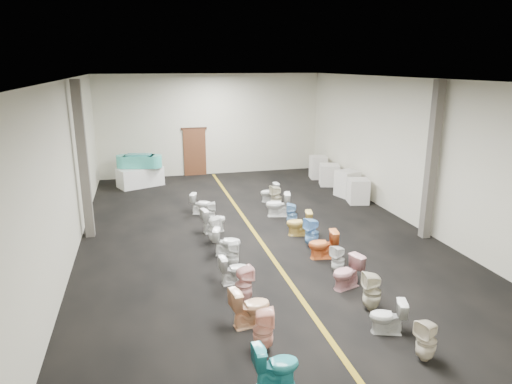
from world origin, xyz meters
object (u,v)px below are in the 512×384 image
Objects in this scene: toilet_left_6 at (227,242)px; toilet_right_5 at (323,244)px; appliance_crate_a at (358,191)px; appliance_crate_c at (329,175)px; toilet_left_10 at (201,204)px; toilet_right_1 at (387,317)px; toilet_left_1 at (263,330)px; toilet_right_3 at (347,273)px; toilet_right_6 at (312,233)px; toilet_left_7 at (214,230)px; toilet_left_8 at (214,220)px; appliance_crate_b at (347,184)px; appliance_crate_d at (318,167)px; toilet_right_7 at (299,223)px; toilet_right_2 at (372,291)px; toilet_right_4 at (338,259)px; display_table at (140,177)px; toilet_left_2 at (250,306)px; toilet_left_5 at (233,255)px; toilet_right_8 at (292,215)px; toilet_right_9 at (278,204)px; toilet_left_4 at (234,269)px; bathtub at (139,161)px; toilet_left_0 at (276,365)px; toilet_right_10 at (276,197)px; toilet_left_3 at (244,285)px; toilet_left_9 at (210,212)px; toilet_right_11 at (269,192)px.

toilet_right_5 is (2.37, -0.82, 0.01)m from toilet_left_6.
appliance_crate_c is (0.00, 2.64, -0.01)m from appliance_crate_a.
toilet_right_1 is (2.42, -7.95, -0.02)m from toilet_left_10.
appliance_crate_a is at bearing -24.99° from toilet_left_1.
toilet_right_3 is 2.46m from toilet_right_6.
toilet_left_8 is (0.12, 0.83, -0.00)m from toilet_left_7.
appliance_crate_d reaches higher than appliance_crate_b.
appliance_crate_c reaches higher than toilet_right_7.
toilet_left_8 is 0.90× the size of toilet_right_6.
toilet_right_2 is (2.51, 0.78, 0.01)m from toilet_left_1.
toilet_left_6 is 2.95m from toilet_right_4.
appliance_crate_c is 6.89m from toilet_right_6.
display_table is 1.78× the size of appliance_crate_d.
toilet_left_2 is 0.95× the size of toilet_right_6.
toilet_right_8 is at bearing -30.49° from toilet_left_5.
toilet_right_9 is (-0.13, 3.56, 0.03)m from toilet_right_5.
toilet_left_4 is at bearing 166.54° from toilet_left_8.
toilet_right_1 is at bearing -55.59° from bathtub.
appliance_crate_b is 1.20× the size of toilet_right_2.
bathtub is 6.79m from toilet_right_9.
appliance_crate_c is 7.67m from toilet_left_7.
toilet_left_0 is 4.35m from toilet_right_4.
toilet_right_2 is at bearing -6.58° from toilet_right_10.
toilet_left_8 reaches higher than toilet_right_3.
toilet_left_3 reaches higher than toilet_right_1.
toilet_right_6 is (2.57, 3.41, 0.02)m from toilet_left_2.
toilet_left_2 is 1.17× the size of toilet_left_9.
bathtub reaches higher than toilet_right_9.
toilet_right_4 reaches higher than toilet_left_4.
toilet_left_5 is 0.84× the size of toilet_right_9.
toilet_right_9 is (-0.15, 1.03, 0.04)m from toilet_right_8.
toilet_left_5 is 5.81m from toilet_right_11.
toilet_right_3 is at bearing 11.16° from toilet_right_7.
toilet_right_7 is at bearing -115.07° from toilet_left_10.
appliance_crate_d is 9.19m from toilet_left_6.
appliance_crate_a is 1.19× the size of toilet_right_7.
toilet_left_9 is 6.59m from toilet_right_2.
toilet_left_2 is at bearing -26.65° from toilet_right_10.
toilet_left_0 is 1.07× the size of toilet_right_11.
toilet_right_2 reaches higher than toilet_right_9.
toilet_left_3 reaches higher than toilet_left_7.
toilet_left_9 is (-5.54, -0.82, -0.11)m from appliance_crate_a.
bathtub is 2.42× the size of toilet_left_8.
toilet_right_2 is (4.49, -11.38, 0.02)m from display_table.
appliance_crate_a reaches higher than toilet_left_3.
appliance_crate_a is 5.70m from toilet_left_10.
toilet_left_1 is 6.09m from toilet_left_8.
toilet_right_9 is at bearing -19.36° from toilet_left_5.
toilet_right_10 is at bearing -29.16° from bathtub.
display_table is 2.49× the size of toilet_left_10.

